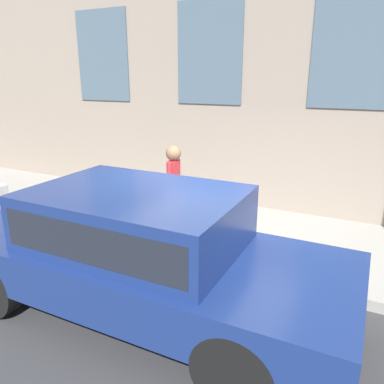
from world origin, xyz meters
The scene contains 6 objects.
ground_plane centered at (0.00, 0.00, 0.00)m, with size 80.00×80.00×0.00m, color #38383A.
sidewalk centered at (1.49, 0.00, 0.08)m, with size 2.98×60.00×0.17m.
building_facade centered at (3.13, 0.00, 4.20)m, with size 0.33×40.00×8.38m.
fire_hydrant centered at (0.53, 0.31, 0.57)m, with size 0.32×0.44×0.78m.
person centered at (0.73, 1.14, 1.19)m, with size 0.41×0.27×1.70m.
parked_car_navy_near centered at (-1.34, 0.52, 0.96)m, with size 2.05×5.38×1.70m.
Camera 1 is at (-4.95, -2.05, 3.03)m, focal length 35.00 mm.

